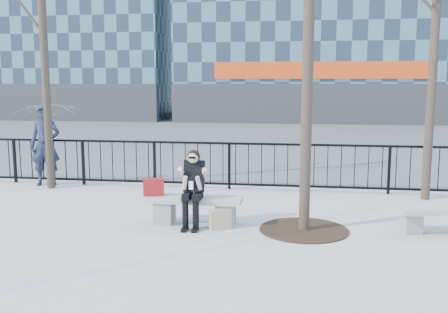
# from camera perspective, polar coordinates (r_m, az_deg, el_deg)

# --- Properties ---
(ground) EXTENTS (120.00, 120.00, 0.00)m
(ground) POSITION_cam_1_polar(r_m,az_deg,el_deg) (8.91, -3.33, -7.72)
(ground) COLOR #A7A8A2
(ground) RESTS_ON ground
(street_surface) EXTENTS (60.00, 23.00, 0.01)m
(street_surface) POSITION_cam_1_polar(r_m,az_deg,el_deg) (23.57, 4.09, 2.41)
(street_surface) COLOR #474747
(street_surface) RESTS_ON ground
(railing) EXTENTS (14.00, 0.06, 1.10)m
(railing) POSITION_cam_1_polar(r_m,az_deg,el_deg) (11.67, -0.36, -1.04)
(railing) COLOR black
(railing) RESTS_ON ground
(tree_grate) EXTENTS (1.50, 1.50, 0.02)m
(tree_grate) POSITION_cam_1_polar(r_m,az_deg,el_deg) (8.63, 9.11, -8.25)
(tree_grate) COLOR black
(tree_grate) RESTS_ON ground
(bench_main) EXTENTS (1.65, 0.46, 0.49)m
(bench_main) POSITION_cam_1_polar(r_m,az_deg,el_deg) (8.83, -3.35, -5.84)
(bench_main) COLOR slate
(bench_main) RESTS_ON ground
(bench_second) EXTENTS (1.47, 0.41, 0.44)m
(bench_second) POSITION_cam_1_polar(r_m,az_deg,el_deg) (9.04, 23.65, -6.42)
(bench_second) COLOR slate
(bench_second) RESTS_ON ground
(seated_woman) EXTENTS (0.50, 0.64, 1.34)m
(seated_woman) POSITION_cam_1_polar(r_m,az_deg,el_deg) (8.59, -3.59, -3.71)
(seated_woman) COLOR black
(seated_woman) RESTS_ON ground
(handbag) EXTENTS (0.40, 0.27, 0.30)m
(handbag) POSITION_cam_1_polar(r_m,az_deg,el_deg) (8.95, -8.06, -3.48)
(handbag) COLOR maroon
(handbag) RESTS_ON bench_main
(shopping_bag) EXTENTS (0.39, 0.29, 0.35)m
(shopping_bag) POSITION_cam_1_polar(r_m,az_deg,el_deg) (8.54, -0.45, -7.20)
(shopping_bag) COLOR beige
(shopping_bag) RESTS_ON ground
(standing_man) EXTENTS (0.78, 0.58, 1.96)m
(standing_man) POSITION_cam_1_polar(r_m,az_deg,el_deg) (12.76, -19.75, 1.20)
(standing_man) COLOR black
(standing_man) RESTS_ON ground
(vendor_umbrella) EXTENTS (2.16, 2.20, 1.95)m
(vendor_umbrella) POSITION_cam_1_polar(r_m,az_deg,el_deg) (15.74, -19.16, 2.50)
(vendor_umbrella) COLOR yellow
(vendor_umbrella) RESTS_ON ground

